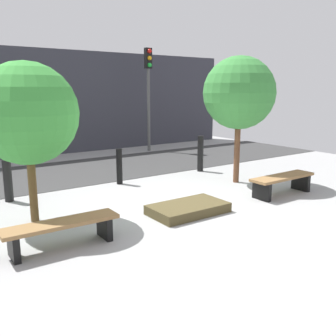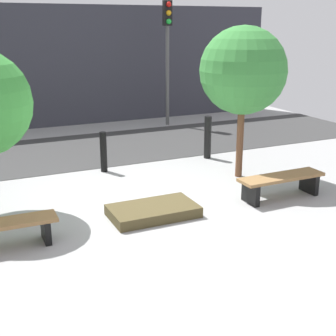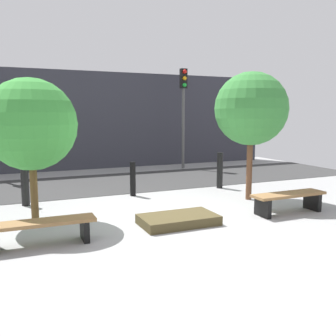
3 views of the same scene
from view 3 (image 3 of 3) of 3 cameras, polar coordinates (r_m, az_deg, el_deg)
name	(u,v)px [view 3 (image 3 of 3)]	position (r m, az deg, el deg)	size (l,w,h in m)	color
ground_plane	(172,220)	(7.96, 0.63, -7.98)	(18.00, 18.00, 0.00)	#989898
road_strip	(113,183)	(12.30, -8.41, -2.25)	(18.00, 3.68, 0.01)	#363636
building_facade	(88,121)	(15.63, -12.08, 7.07)	(16.20, 0.50, 3.91)	#33333D
bench_left	(42,228)	(6.75, -18.70, -8.60)	(1.81, 0.45, 0.43)	black
bench_right	(289,199)	(8.87, 17.90, -4.46)	(1.80, 0.50, 0.46)	black
planter_bed	(178,220)	(7.66, 1.58, -7.88)	(1.55, 0.89, 0.19)	#4A3F25
tree_behind_left_bench	(31,125)	(7.99, -20.21, 6.21)	(1.85, 1.85, 2.94)	brown
tree_behind_right_bench	(251,109)	(9.85, 12.55, 8.75)	(1.86, 1.86, 3.29)	brown
bollard_far_left	(25,187)	(9.76, -20.95, -2.68)	(0.19, 0.19, 0.94)	black
bollard_left	(133,179)	(10.24, -5.39, -1.66)	(0.16, 0.16, 0.94)	black
bollard_center	(220,170)	(11.38, 7.90, -0.35)	(0.18, 0.18, 1.08)	black
traffic_light_mid_west	(183,101)	(15.36, 2.38, 10.22)	(0.28, 0.27, 4.02)	#515151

